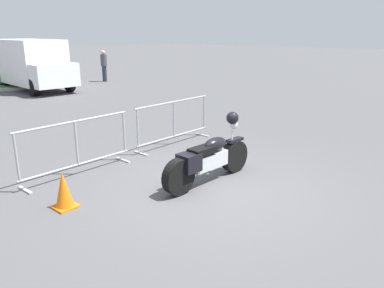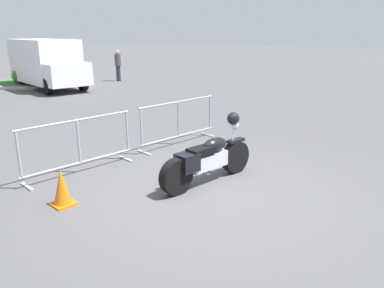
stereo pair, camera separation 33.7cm
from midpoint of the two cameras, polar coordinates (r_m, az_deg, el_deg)
name	(u,v)px [view 1 (the left image)]	position (r m, az deg, el deg)	size (l,w,h in m)	color
ground_plane	(214,190)	(6.59, 1.97, -7.07)	(120.00, 120.00, 0.00)	#4C4C4F
motorcycle	(209,158)	(6.77, 1.14, -2.16)	(2.16, 0.35, 1.22)	black
crowd_barrier_near	(77,147)	(7.49, -18.40, -0.43)	(2.37, 0.48, 1.07)	#9EA0A5
crowd_barrier_far	(174,122)	(9.09, -3.85, 3.34)	(2.37, 0.48, 1.07)	#9EA0A5
delivery_van	(32,63)	(19.54, -23.70, 11.22)	(2.27, 5.12, 2.31)	white
pedestrian	(104,65)	(21.56, -13.72, 11.66)	(0.46, 0.46, 1.69)	#262838
planter_island	(15,81)	(21.60, -25.75, 8.66)	(4.47, 4.47, 0.96)	#ADA89E
traffic_cone	(64,191)	(6.25, -20.46, -6.68)	(0.34, 0.34, 0.59)	orange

